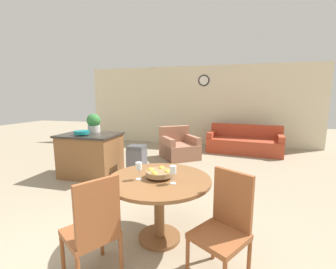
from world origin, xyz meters
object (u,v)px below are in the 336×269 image
object	(u,v)px
wine_glass_left	(139,167)
teal_bowl	(82,132)
wine_glass_right	(173,170)
dining_table	(159,192)
fruit_bowl	(159,173)
dining_chair_near_left	(94,227)
trash_bin	(137,162)
dining_chair_near_right	(225,223)
couch	(244,143)
potted_plant	(94,123)
armchair	(179,147)
kitchen_island	(91,155)

from	to	relation	value
wine_glass_left	teal_bowl	size ratio (longest dim) A/B	0.66
wine_glass_right	dining_table	bearing A→B (deg)	147.57
dining_table	fruit_bowl	bearing A→B (deg)	174.59
dining_chair_near_left	trash_bin	world-z (taller)	dining_chair_near_left
dining_chair_near_right	fruit_bowl	xyz separation A→B (m)	(-0.73, 0.37, 0.27)
couch	trash_bin	bearing A→B (deg)	-120.57
teal_bowl	potted_plant	size ratio (longest dim) A/B	0.74
trash_bin	armchair	size ratio (longest dim) A/B	0.53
wine_glass_right	trash_bin	bearing A→B (deg)	121.86
kitchen_island	trash_bin	world-z (taller)	kitchen_island
trash_bin	couch	size ratio (longest dim) A/B	0.31
dining_table	wine_glass_left	distance (m)	0.38
fruit_bowl	wine_glass_left	distance (m)	0.24
kitchen_island	potted_plant	bearing A→B (deg)	99.88
kitchen_island	fruit_bowl	bearing A→B (deg)	-40.63
dining_chair_near_right	potted_plant	bearing A→B (deg)	-6.79
trash_bin	couch	distance (m)	3.64
kitchen_island	teal_bowl	bearing A→B (deg)	-106.34
dining_chair_near_left	couch	size ratio (longest dim) A/B	0.44
wine_glass_left	dining_chair_near_left	bearing A→B (deg)	-105.35
wine_glass_left	couch	bearing A→B (deg)	72.99
wine_glass_right	trash_bin	xyz separation A→B (m)	(-1.22, 1.96, -0.55)
dining_table	dining_chair_near_left	bearing A→B (deg)	-117.35
dining_table	potted_plant	size ratio (longest dim) A/B	2.91
dining_chair_near_left	couch	xyz separation A→B (m)	(1.63, 5.40, -0.24)
dining_chair_near_right	teal_bowl	size ratio (longest dim) A/B	3.32
dining_chair_near_right	fruit_bowl	size ratio (longest dim) A/B	3.30
dining_table	teal_bowl	world-z (taller)	teal_bowl
dining_chair_near_right	wine_glass_right	xyz separation A→B (m)	(-0.54, 0.26, 0.36)
wine_glass_right	trash_bin	distance (m)	2.38
fruit_bowl	couch	size ratio (longest dim) A/B	0.13
wine_glass_left	potted_plant	size ratio (longest dim) A/B	0.48
kitchen_island	couch	bearing A→B (deg)	42.07
kitchen_island	teal_bowl	world-z (taller)	teal_bowl
wine_glass_left	wine_glass_right	bearing A→B (deg)	-3.65
wine_glass_left	couch	world-z (taller)	wine_glass_left
dining_table	wine_glass_left	world-z (taller)	wine_glass_left
kitchen_island	armchair	size ratio (longest dim) A/B	0.92
fruit_bowl	couch	distance (m)	4.87
potted_plant	couch	world-z (taller)	potted_plant
dining_chair_near_right	kitchen_island	xyz separation A→B (m)	(-2.73, 2.10, -0.08)
dining_chair_near_right	potted_plant	size ratio (longest dim) A/B	2.45
teal_bowl	dining_chair_near_left	bearing A→B (deg)	-53.16
wine_glass_right	couch	world-z (taller)	wine_glass_right
fruit_bowl	trash_bin	size ratio (longest dim) A/B	0.44
wine_glass_left	trash_bin	bearing A→B (deg)	113.19
trash_bin	armchair	world-z (taller)	armchair
dining_chair_near_right	armchair	size ratio (longest dim) A/B	0.78
dining_table	fruit_bowl	xyz separation A→B (m)	(-0.00, 0.00, 0.22)
dining_chair_near_right	dining_table	bearing A→B (deg)	5.74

